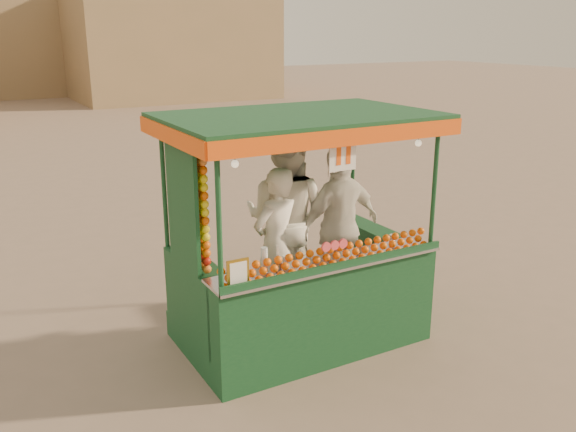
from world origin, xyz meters
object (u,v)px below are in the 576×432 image
vendor_right (340,227)px  vendor_middle (286,219)px  vendor_left (277,244)px  juice_cart (298,274)px

vendor_right → vendor_middle: bearing=-30.3°
vendor_middle → vendor_right: size_ratio=1.11×
vendor_left → vendor_middle: (0.24, 0.22, 0.17)m
vendor_left → vendor_right: vendor_right is taller
vendor_left → vendor_right: 0.77m
vendor_left → juice_cart: bearing=120.8°
vendor_left → vendor_right: size_ratio=0.92×
juice_cart → vendor_left: juice_cart is taller
vendor_left → vendor_right: (0.76, -0.01, 0.07)m
vendor_middle → juice_cart: bearing=130.2°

